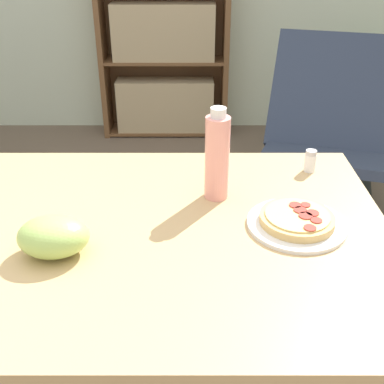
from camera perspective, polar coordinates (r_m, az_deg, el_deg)
dining_table at (r=1.24m, az=-10.04°, el=-7.63°), size 1.39×0.87×0.73m
pizza_on_plate at (r=1.20m, az=12.09°, el=-3.33°), size 0.24×0.24×0.04m
grape_bunch at (r=1.10m, az=-16.26°, el=-5.11°), size 0.16×0.12×0.09m
drink_bottle at (r=1.25m, az=2.76°, el=4.21°), size 0.06×0.06×0.25m
salt_shaker at (r=1.46m, az=13.60°, el=3.63°), size 0.03×0.03×0.07m
lounge_chair_far at (r=2.64m, az=14.98°, el=3.76°), size 0.79×0.90×0.88m
bookshelf at (r=3.46m, az=-3.68°, el=18.77°), size 0.89×0.26×1.59m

